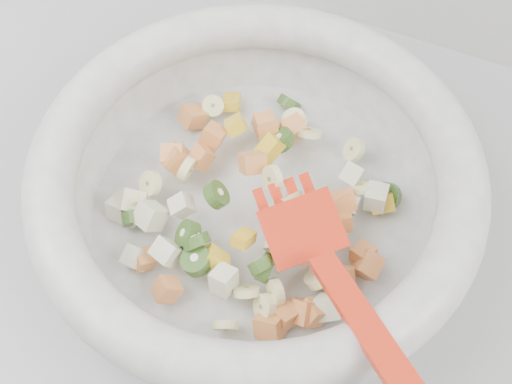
% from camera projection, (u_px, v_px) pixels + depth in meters
% --- Properties ---
extents(counter, '(2.00, 0.60, 0.90)m').
position_uv_depth(counter, '(156.00, 307.00, 1.05)').
color(counter, gray).
rests_on(counter, ground).
extents(mixing_bowl, '(0.43, 0.40, 0.15)m').
position_uv_depth(mixing_bowl, '(256.00, 186.00, 0.57)').
color(mixing_bowl, silver).
rests_on(mixing_bowl, counter).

